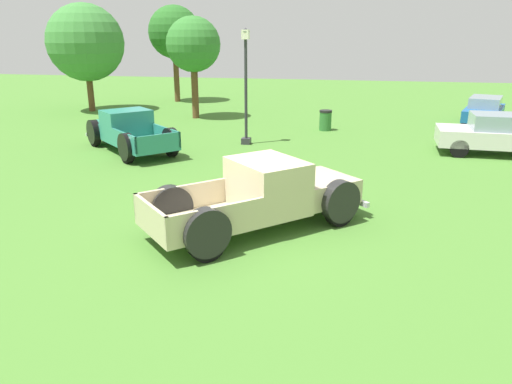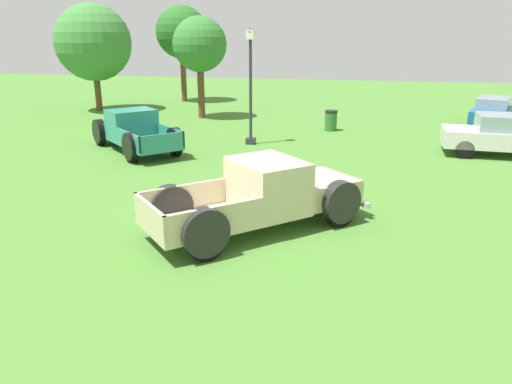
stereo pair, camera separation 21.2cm
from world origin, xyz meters
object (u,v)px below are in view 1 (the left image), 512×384
Objects in this scene: pickup_truck_behind_left at (127,131)px; sedan_distant_b at (503,134)px; lamp_post_far at (246,85)px; trash_can at (325,120)px; oak_tree_west at (174,32)px; oak_tree_east at (193,45)px; pickup_truck_foreground at (270,195)px; sedan_distant_a at (484,110)px; oak_tree_center at (85,43)px.

pickup_truck_behind_left reaches higher than sedan_distant_b.
lamp_post_far is 4.81× the size of trash_can.
oak_tree_east is at bearing -61.63° from oak_tree_west.
oak_tree_east is at bearing 114.66° from pickup_truck_foreground.
pickup_truck_behind_left is at bearing -149.03° from sedan_distant_a.
sedan_distant_a is 7.02m from sedan_distant_b.
trash_can is at bearing -13.49° from oak_tree_center.
sedan_distant_a is 21.88m from oak_tree_center.
oak_tree_east is (-13.96, 5.80, 3.00)m from sedan_distant_b.
oak_tree_east reaches higher than lamp_post_far.
sedan_distant_a is (15.00, 9.01, -0.03)m from pickup_truck_behind_left.
trash_can is 0.18× the size of oak_tree_east.
sedan_distant_a is at bearing 30.97° from pickup_truck_behind_left.
pickup_truck_behind_left is 5.24× the size of trash_can.
oak_tree_east reaches higher than sedan_distant_b.
pickup_truck_foreground is at bearing -64.20° from oak_tree_west.
pickup_truck_behind_left is at bearing -171.78° from sedan_distant_b.
oak_tree_west is (-3.24, 14.17, 3.71)m from pickup_truck_behind_left.
oak_tree_east is at bearing 125.17° from lamp_post_far.
pickup_truck_behind_left is 0.82× the size of oak_tree_center.
oak_tree_center is at bearing 166.51° from trash_can.
pickup_truck_foreground is 1.10× the size of lamp_post_far.
sedan_distant_a is 0.72× the size of oak_tree_center.
pickup_truck_behind_left is at bearing -91.28° from oak_tree_east.
pickup_truck_foreground is at bearing -129.41° from sedan_distant_b.
oak_tree_west reaches higher than trash_can.
oak_tree_west is at bearing 164.21° from sedan_distant_a.
pickup_truck_foreground is at bearing -44.54° from pickup_truck_behind_left.
sedan_distant_b is at bearing -97.12° from sedan_distant_a.
sedan_distant_a is 19.33m from oak_tree_west.
oak_tree_east is at bearing 157.45° from sedan_distant_b.
lamp_post_far reaches higher than trash_can.
sedan_distant_a is 15.19m from oak_tree_east.
pickup_truck_foreground is at bearing -91.95° from trash_can.
pickup_truck_behind_left reaches higher than trash_can.
oak_tree_east is at bearing 88.72° from pickup_truck_behind_left.
pickup_truck_foreground is 0.95× the size of oak_tree_east.
pickup_truck_foreground is 12.44m from trash_can.
pickup_truck_behind_left is 11.62m from oak_tree_center.
oak_tree_east is 0.87× the size of oak_tree_center.
oak_tree_east is at bearing -175.50° from sedan_distant_a.
pickup_truck_foreground is 17.75m from sedan_distant_a.
oak_tree_center is at bearing 130.62° from pickup_truck_foreground.
sedan_distant_b is 0.77× the size of oak_tree_center.
lamp_post_far is (-9.81, -0.10, 1.59)m from sedan_distant_b.
pickup_truck_behind_left is 8.42m from oak_tree_east.
trash_can is 8.17m from oak_tree_east.
lamp_post_far is (-10.68, -7.06, 1.68)m from sedan_distant_a.
pickup_truck_foreground reaches higher than pickup_truck_behind_left.
pickup_truck_foreground is 9.66m from pickup_truck_behind_left.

